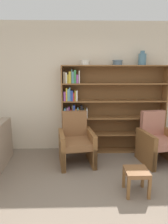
{
  "coord_description": "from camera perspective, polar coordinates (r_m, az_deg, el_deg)",
  "views": [
    {
      "loc": [
        -0.3,
        -1.95,
        1.77
      ],
      "look_at": [
        -0.2,
        1.92,
        0.95
      ],
      "focal_mm": 32.0,
      "sensor_mm": 36.0,
      "label": 1
    }
  ],
  "objects": [
    {
      "name": "wall_back",
      "position": [
        4.39,
        2.4,
        6.79
      ],
      "size": [
        12.0,
        0.06,
        2.75
      ],
      "color": "beige",
      "rests_on": "ground"
    },
    {
      "name": "bookshelf",
      "position": [
        4.31,
        5.58,
        0.56
      ],
      "size": [
        2.2,
        0.3,
        1.86
      ],
      "color": "brown",
      "rests_on": "ground"
    },
    {
      "name": "bowl_cream",
      "position": [
        4.17,
        0.31,
        14.03
      ],
      "size": [
        0.19,
        0.19,
        0.1
      ],
      "color": "silver",
      "rests_on": "bookshelf"
    },
    {
      "name": "bowl_brass",
      "position": [
        4.25,
        9.56,
        13.83
      ],
      "size": [
        0.21,
        0.21,
        0.1
      ],
      "color": "slate",
      "rests_on": "bookshelf"
    },
    {
      "name": "vase_tall",
      "position": [
        4.37,
        16.3,
        14.34
      ],
      "size": [
        0.16,
        0.16,
        0.28
      ],
      "color": "slate",
      "rests_on": "bookshelf"
    },
    {
      "name": "armchair_leather",
      "position": [
        3.87,
        -2.24,
        -8.5
      ],
      "size": [
        0.74,
        0.77,
        0.97
      ],
      "rotation": [
        0.0,
        0.0,
        3.3
      ],
      "color": "brown",
      "rests_on": "ground"
    },
    {
      "name": "armchair_cushioned",
      "position": [
        4.16,
        20.23,
        -7.78
      ],
      "size": [
        0.75,
        0.79,
        0.97
      ],
      "rotation": [
        0.0,
        0.0,
        3.33
      ],
      "color": "brown",
      "rests_on": "ground"
    },
    {
      "name": "footstool",
      "position": [
        3.1,
        14.76,
        -16.86
      ],
      "size": [
        0.33,
        0.33,
        0.37
      ],
      "color": "brown",
      "rests_on": "ground"
    }
  ]
}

